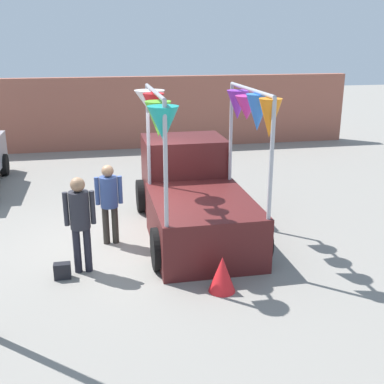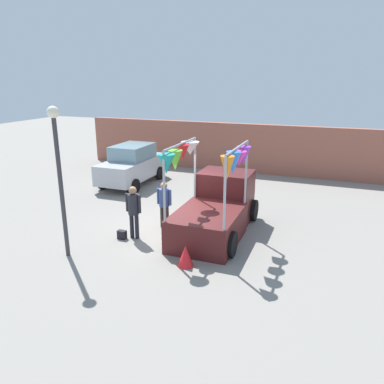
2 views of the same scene
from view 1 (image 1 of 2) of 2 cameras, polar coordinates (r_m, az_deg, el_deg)
The scene contains 7 objects.
ground_plane at distance 9.76m, azimuth -7.08°, elevation -6.03°, with size 60.00×60.00×0.00m, color gray.
vendor_truck at distance 10.07m, azimuth 0.03°, elevation 0.36°, with size 2.47×4.13×3.07m.
person_customer at distance 8.39m, azimuth -13.15°, elevation -2.76°, with size 0.53×0.34×1.72m.
person_vendor at distance 9.49m, azimuth -9.81°, elevation -0.60°, with size 0.53×0.34×1.61m.
handbag at distance 8.58m, azimuth -15.11°, elevation -9.02°, with size 0.28×0.16×0.28m, color black.
brick_boundary_wall at distance 17.95m, azimuth -9.49°, elevation 9.17°, with size 18.00×0.36×2.60m, color #9E5947.
folded_kite_bundle_crimson at distance 7.86m, azimuth 3.59°, elevation -9.69°, with size 0.44×0.44×0.60m, color red.
Camera 1 is at (-0.56, -8.92, 3.92)m, focal length 45.00 mm.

